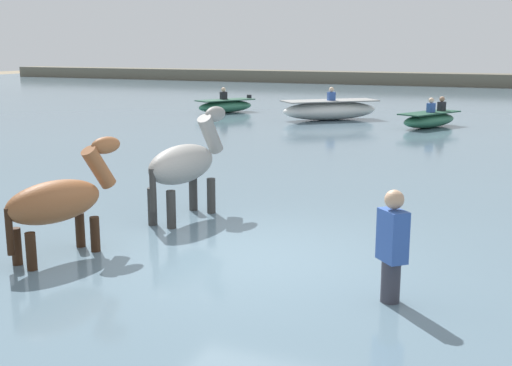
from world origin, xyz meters
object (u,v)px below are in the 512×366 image
Objects in this scene: horse_lead_grey at (185,167)px; horse_trailing_chestnut at (60,204)px; boat_near_starboard at (225,106)px; boat_distant_east at (430,119)px; boat_distant_west at (330,110)px; person_spectator_far at (391,262)px.

horse_lead_grey reaches higher than horse_trailing_chestnut.
boat_near_starboard is 8.49m from boat_distant_east.
boat_distant_west reaches higher than boat_distant_east.
boat_near_starboard is 0.74× the size of boat_distant_west.
boat_distant_west is 2.14× the size of person_spectator_far.
boat_distant_east is (3.70, -0.82, -0.09)m from boat_distant_west.
boat_distant_west is at bearing 98.86° from horse_lead_grey.
boat_distant_east is (8.34, -1.60, -0.01)m from boat_near_starboard.
boat_distant_east is 1.64× the size of person_spectator_far.
boat_distant_west is at bearing -9.50° from boat_near_starboard.
person_spectator_far reaches higher than boat_distant_west.
horse_lead_grey is 1.29× the size of person_spectator_far.
horse_trailing_chestnut is 0.72× the size of boat_near_starboard.
person_spectator_far is at bearing -29.54° from horse_lead_grey.
horse_trailing_chestnut is 0.54× the size of boat_distant_west.
boat_near_starboard is at bearing 110.39° from horse_trailing_chestnut.
boat_distant_west reaches higher than boat_near_starboard.
horse_lead_grey is at bearing 78.50° from horse_trailing_chestnut.
horse_lead_grey reaches higher than person_spectator_far.
boat_distant_west is 1.30× the size of boat_distant_east.
horse_trailing_chestnut is 1.16× the size of person_spectator_far.
horse_trailing_chestnut is 16.44m from boat_distant_west.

